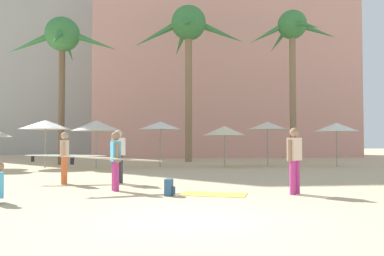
{
  "coord_description": "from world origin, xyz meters",
  "views": [
    {
      "loc": [
        -0.81,
        -6.71,
        1.37
      ],
      "look_at": [
        0.86,
        6.91,
        1.85
      ],
      "focal_mm": 35.8,
      "sensor_mm": 36.0,
      "label": 1
    }
  ],
  "objects": [
    {
      "name": "palm_tree_far_left",
      "position": [
        -5.7,
        16.52,
        7.29
      ],
      "size": [
        6.52,
        6.45,
        8.73
      ],
      "color": "brown",
      "rests_on": "ground"
    },
    {
      "name": "person_mid_right",
      "position": [
        -3.38,
        6.09,
        0.91
      ],
      "size": [
        2.63,
        0.82,
        1.66
      ],
      "rotation": [
        0.0,
        0.0,
        0.04
      ],
      "color": "orange",
      "rests_on": "ground"
    },
    {
      "name": "person_near_left",
      "position": [
        -1.63,
        3.97,
        0.9
      ],
      "size": [
        2.74,
        1.0,
        1.63
      ],
      "rotation": [
        0.0,
        0.0,
        0.28
      ],
      "color": "#B7337F",
      "rests_on": "ground"
    },
    {
      "name": "person_far_right",
      "position": [
        3.03,
        2.81,
        0.94
      ],
      "size": [
        0.53,
        0.45,
        1.72
      ],
      "rotation": [
        0.0,
        0.0,
        2.25
      ],
      "color": "#B7337F",
      "rests_on": "ground"
    },
    {
      "name": "cafe_umbrella_7",
      "position": [
        -5.91,
        13.72,
        2.22
      ],
      "size": [
        2.63,
        2.63,
        2.45
      ],
      "color": "gray",
      "rests_on": "ground"
    },
    {
      "name": "beach_towel",
      "position": [
        0.94,
        3.02,
        0.01
      ],
      "size": [
        1.85,
        1.37,
        0.01
      ],
      "primitive_type": "cube",
      "rotation": [
        0.0,
        0.0,
        -0.36
      ],
      "color": "#F4CC4C",
      "rests_on": "ground"
    },
    {
      "name": "ground",
      "position": [
        0.0,
        0.0,
        0.0
      ],
      "size": [
        120.0,
        120.0,
        0.0
      ],
      "primitive_type": "plane",
      "color": "#C6B28C"
    },
    {
      "name": "cafe_umbrella_2",
      "position": [
        3.38,
        13.22,
        1.93
      ],
      "size": [
        2.29,
        2.29,
        2.18
      ],
      "color": "gray",
      "rests_on": "ground"
    },
    {
      "name": "cafe_umbrella_5",
      "position": [
        -3.24,
        12.89,
        2.15
      ],
      "size": [
        2.55,
        2.55,
        2.42
      ],
      "color": "gray",
      "rests_on": "ground"
    },
    {
      "name": "backpack",
      "position": [
        -0.2,
        2.98,
        0.2
      ],
      "size": [
        0.3,
        0.34,
        0.42
      ],
      "rotation": [
        0.0,
        0.0,
        6.02
      ],
      "color": "#2F5676",
      "rests_on": "ground"
    },
    {
      "name": "hotel_tower_gray",
      "position": [
        -14.08,
        37.73,
        17.06
      ],
      "size": [
        16.82,
        8.08,
        34.13
      ],
      "primitive_type": "cube",
      "color": "#A8A8A3",
      "rests_on": "ground"
    },
    {
      "name": "person_near_right",
      "position": [
        -1.67,
        5.91,
        0.96
      ],
      "size": [
        0.48,
        0.51,
        1.74
      ],
      "rotation": [
        0.0,
        0.0,
        2.39
      ],
      "color": "#3D3D42",
      "rests_on": "ground"
    },
    {
      "name": "hotel_pink",
      "position": [
        6.37,
        28.74,
        8.81
      ],
      "size": [
        22.72,
        9.73,
        17.62
      ],
      "primitive_type": "cube",
      "color": "#DB9989",
      "rests_on": "ground"
    },
    {
      "name": "palm_tree_left",
      "position": [
        2.03,
        18.64,
        8.7
      ],
      "size": [
        7.65,
        7.7,
        10.52
      ],
      "color": "#896B4C",
      "rests_on": "ground"
    },
    {
      "name": "cafe_umbrella_1",
      "position": [
        9.51,
        12.94,
        2.14
      ],
      "size": [
        2.33,
        2.33,
        2.38
      ],
      "color": "gray",
      "rests_on": "ground"
    },
    {
      "name": "cafe_umbrella_3",
      "position": [
        -0.02,
        13.7,
        2.2
      ],
      "size": [
        2.32,
        2.32,
        2.42
      ],
      "color": "gray",
      "rests_on": "ground"
    },
    {
      "name": "cafe_umbrella_0",
      "position": [
        5.84,
        13.56,
        2.22
      ],
      "size": [
        2.18,
        2.18,
        2.44
      ],
      "color": "gray",
      "rests_on": "ground"
    },
    {
      "name": "palm_tree_right",
      "position": [
        8.67,
        16.96,
        8.19
      ],
      "size": [
        6.01,
        5.94,
        9.9
      ],
      "color": "#896B4C",
      "rests_on": "ground"
    }
  ]
}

